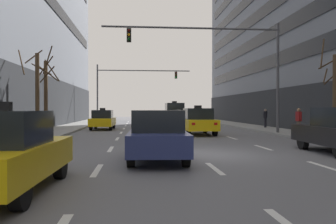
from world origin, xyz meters
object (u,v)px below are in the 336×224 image
object	(u,v)px
taxi_driving_3	(103,120)
pedestrian_0	(299,119)
taxi_driving_1	(174,114)
pedestrian_1	(265,117)
traffic_signal_1	(126,82)
car_driving_0	(158,136)
street_tree_2	(46,95)
street_tree_1	(37,90)
taxi_driving_4	(197,122)
street_tree_3	(335,95)
traffic_signal_0	(225,54)
taxi_driving_2	(3,152)

from	to	relation	value
taxi_driving_3	pedestrian_0	distance (m)	14.86
taxi_driving_1	taxi_driving_3	bearing A→B (deg)	-135.46
pedestrian_1	traffic_signal_1	bearing A→B (deg)	127.63
car_driving_0	street_tree_2	xyz separation A→B (m)	(-6.05, 10.30, 1.66)
car_driving_0	taxi_driving_3	size ratio (longest dim) A/B	1.05
taxi_driving_1	street_tree_1	bearing A→B (deg)	-121.39
street_tree_1	street_tree_2	distance (m)	1.74
taxi_driving_4	street_tree_3	xyz separation A→B (m)	(5.82, -5.93, 1.53)
street_tree_2	pedestrian_1	xyz separation A→B (m)	(15.83, 6.30, -1.46)
street_tree_3	taxi_driving_1	bearing A→B (deg)	108.10
traffic_signal_0	pedestrian_1	world-z (taller)	traffic_signal_0
taxi_driving_3	street_tree_2	size ratio (longest dim) A/B	0.96
car_driving_0	street_tree_1	xyz separation A→B (m)	(-6.07, 8.57, 1.88)
taxi_driving_2	street_tree_3	distance (m)	15.55
street_tree_3	taxi_driving_2	bearing A→B (deg)	-143.07
traffic_signal_1	street_tree_1	world-z (taller)	traffic_signal_1
traffic_signal_1	taxi_driving_3	bearing A→B (deg)	-95.79
street_tree_2	street_tree_3	world-z (taller)	street_tree_3
taxi_driving_3	street_tree_2	xyz separation A→B (m)	(-2.69, -6.93, 1.69)
street_tree_1	pedestrian_1	world-z (taller)	street_tree_1
taxi_driving_1	pedestrian_0	size ratio (longest dim) A/B	2.96
traffic_signal_1	street_tree_2	xyz separation A→B (m)	(-4.16, -21.42, -2.42)
street_tree_1	pedestrian_1	xyz separation A→B (m)	(15.85, 8.03, -1.68)
taxi_driving_2	taxi_driving_3	size ratio (longest dim) A/B	1.05
taxi_driving_4	car_driving_0	bearing A→B (deg)	-106.17
taxi_driving_4	pedestrian_1	size ratio (longest dim) A/B	3.02
taxi_driving_3	street_tree_1	distance (m)	9.27
taxi_driving_1	traffic_signal_1	size ratio (longest dim) A/B	0.41
pedestrian_0	taxi_driving_4	bearing A→B (deg)	157.93
taxi_driving_3	pedestrian_1	world-z (taller)	taxi_driving_3
traffic_signal_1	taxi_driving_4	bearing A→B (deg)	-76.01
taxi_driving_2	traffic_signal_0	world-z (taller)	traffic_signal_0
street_tree_3	pedestrian_0	bearing A→B (deg)	92.28
traffic_signal_1	pedestrian_0	distance (m)	25.58
traffic_signal_1	taxi_driving_1	bearing A→B (deg)	-58.75
traffic_signal_0	street_tree_1	distance (m)	11.45
taxi_driving_4	street_tree_1	world-z (taller)	street_tree_1
pedestrian_0	pedestrian_1	world-z (taller)	pedestrian_0
car_driving_0	street_tree_3	bearing A→B (deg)	30.01
street_tree_2	pedestrian_1	size ratio (longest dim) A/B	2.90
taxi_driving_4	traffic_signal_0	distance (m)	4.63
pedestrian_0	street_tree_2	bearing A→B (deg)	174.50
taxi_driving_4	street_tree_2	xyz separation A→B (m)	(-9.29, -0.86, 1.62)
taxi_driving_4	traffic_signal_1	world-z (taller)	traffic_signal_1
taxi_driving_4	pedestrian_1	distance (m)	8.50
taxi_driving_4	taxi_driving_2	bearing A→B (deg)	-113.27
traffic_signal_0	street_tree_2	world-z (taller)	traffic_signal_0
car_driving_0	taxi_driving_1	xyz separation A→B (m)	(3.07, 23.55, 0.31)
taxi_driving_3	street_tree_3	world-z (taller)	street_tree_3
street_tree_1	street_tree_2	size ratio (longest dim) A/B	1.14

